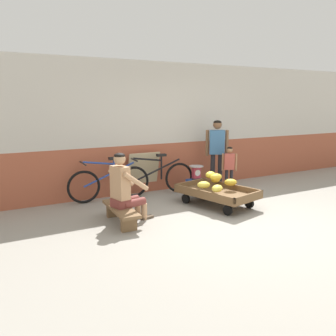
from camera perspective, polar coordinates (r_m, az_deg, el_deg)
ground_plane at (r=5.96m, az=12.78°, el=-8.59°), size 80.00×80.00×0.00m
back_wall at (r=7.97m, az=-0.51°, el=6.53°), size 16.00×0.30×2.75m
banana_cart at (r=6.78m, az=7.76°, el=-3.98°), size 1.15×1.60×0.36m
banana_pile at (r=6.76m, az=7.55°, el=-2.05°), size 0.85×0.91×0.26m
low_bench at (r=5.82m, az=-7.48°, el=-6.82°), size 0.37×1.12×0.27m
vendor_seated at (r=5.77m, az=-6.84°, el=-3.17°), size 0.72×0.56×1.14m
plastic_crate at (r=7.68m, az=4.47°, el=-2.91°), size 0.36×0.28×0.30m
weighing_scale at (r=7.61m, az=4.51°, el=-0.69°), size 0.30×0.30×0.29m
bicycle_near_left at (r=7.16m, az=-9.26°, el=-2.32°), size 1.66×0.48×0.86m
bicycle_far_left at (r=7.51m, az=-1.78°, el=-1.61°), size 1.66×0.48×0.86m
sign_board at (r=7.64m, az=-3.98°, el=-0.77°), size 0.70×0.24×0.88m
customer_adult at (r=7.88m, az=7.75°, el=3.30°), size 0.42×0.34×1.53m
customer_child at (r=7.66m, az=9.69°, el=0.51°), size 0.27×0.23×1.00m
shopping_bag at (r=7.26m, az=7.02°, el=-3.98°), size 0.18×0.12×0.24m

